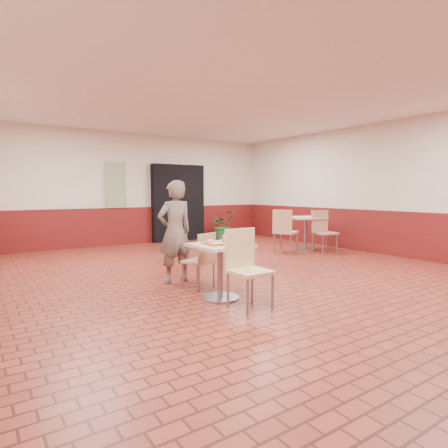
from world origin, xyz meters
TOP-DOWN VIEW (x-y plane):
  - room_shell at (0.00, 0.00)m, footprint 8.01×10.01m
  - wainscot_band at (0.00, 0.00)m, footprint 8.00×10.00m
  - corridor_doorway at (1.20, 4.88)m, footprint 1.60×0.22m
  - promo_poster at (-0.60, 4.94)m, footprint 0.50×0.03m
  - main_table at (-1.08, -0.74)m, footprint 0.70×0.70m
  - chair_main_front at (-1.02, -1.23)m, footprint 0.46×0.46m
  - chair_main_back at (-1.00, -0.12)m, footprint 0.48×0.48m
  - customer at (-1.16, 0.42)m, footprint 0.60×0.41m
  - serving_tray at (-1.08, -0.74)m, footprint 0.41×0.32m
  - ring_donut at (-1.18, -0.65)m, footprint 0.11×0.11m
  - long_john_donut at (-0.99, -0.76)m, footprint 0.15×0.07m
  - paper_cup at (-0.94, -0.66)m, footprint 0.06×0.06m
  - second_table at (2.95, 1.56)m, footprint 0.77×0.77m
  - chair_second_left at (2.20, 1.51)m, footprint 0.62×0.62m
  - chair_second_front at (3.04, 1.10)m, footprint 0.54×0.54m
  - potted_plant at (2.41, 4.40)m, footprint 0.90×0.82m

SIDE VIEW (x-z plane):
  - potted_plant at x=2.41m, z-range 0.00..0.86m
  - chair_main_back at x=-1.00m, z-range 0.05..0.88m
  - main_table at x=-1.08m, z-range 0.13..0.87m
  - wainscot_band at x=0.00m, z-range 0.00..1.00m
  - chair_main_front at x=-1.02m, z-range 0.06..1.03m
  - second_table at x=2.95m, z-range 0.14..0.96m
  - chair_second_front at x=3.04m, z-range 0.06..1.05m
  - chair_second_left at x=2.20m, z-range 0.06..1.08m
  - serving_tray at x=-1.08m, z-range 0.74..0.77m
  - ring_donut at x=-1.18m, z-range 0.77..0.80m
  - long_john_donut at x=-0.99m, z-range 0.76..0.81m
  - customer at x=-1.16m, z-range 0.00..1.61m
  - paper_cup at x=-0.94m, z-range 0.77..0.85m
  - corridor_doorway at x=1.20m, z-range 0.00..2.20m
  - room_shell at x=0.00m, z-range 0.00..3.00m
  - promo_poster at x=-0.60m, z-range 1.00..2.20m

